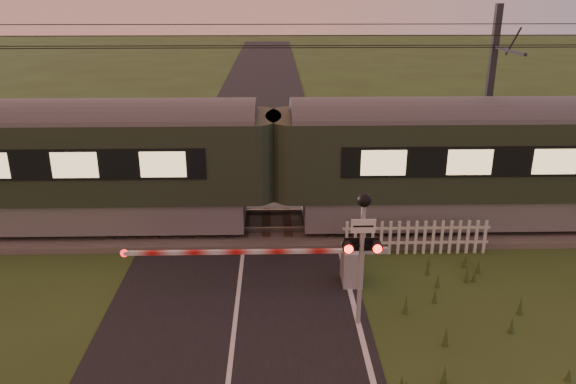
{
  "coord_description": "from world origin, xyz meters",
  "views": [
    {
      "loc": [
        0.92,
        -9.54,
        7.06
      ],
      "look_at": [
        1.23,
        3.2,
        2.39
      ],
      "focal_mm": 35.0,
      "sensor_mm": 36.0,
      "label": 1
    }
  ],
  "objects_px": {
    "boom_gate": "(338,263)",
    "catenary_mast": "(488,104)",
    "train": "(274,162)",
    "crossing_signal": "(362,237)",
    "picket_fence": "(416,237)"
  },
  "relations": [
    {
      "from": "boom_gate",
      "to": "picket_fence",
      "type": "height_order",
      "value": "boom_gate"
    },
    {
      "from": "train",
      "to": "boom_gate",
      "type": "distance_m",
      "value": 4.16
    },
    {
      "from": "train",
      "to": "catenary_mast",
      "type": "xyz_separation_m",
      "value": [
        7.12,
        2.22,
        1.3
      ]
    },
    {
      "from": "train",
      "to": "picket_fence",
      "type": "height_order",
      "value": "train"
    },
    {
      "from": "picket_fence",
      "to": "crossing_signal",
      "type": "bearing_deg",
      "value": -121.18
    },
    {
      "from": "crossing_signal",
      "to": "train",
      "type": "bearing_deg",
      "value": 109.11
    },
    {
      "from": "crossing_signal",
      "to": "catenary_mast",
      "type": "xyz_separation_m",
      "value": [
        5.27,
        7.58,
        1.29
      ]
    },
    {
      "from": "boom_gate",
      "to": "catenary_mast",
      "type": "bearing_deg",
      "value": 45.99
    },
    {
      "from": "crossing_signal",
      "to": "picket_fence",
      "type": "bearing_deg",
      "value": 58.82
    },
    {
      "from": "boom_gate",
      "to": "crossing_signal",
      "type": "height_order",
      "value": "crossing_signal"
    },
    {
      "from": "train",
      "to": "boom_gate",
      "type": "relative_size",
      "value": 6.0
    },
    {
      "from": "boom_gate",
      "to": "catenary_mast",
      "type": "distance_m",
      "value": 8.47
    },
    {
      "from": "train",
      "to": "crossing_signal",
      "type": "xyz_separation_m",
      "value": [
        1.85,
        -5.35,
        0.0
      ]
    },
    {
      "from": "train",
      "to": "boom_gate",
      "type": "xyz_separation_m",
      "value": [
        1.59,
        -3.5,
        -1.58
      ]
    },
    {
      "from": "boom_gate",
      "to": "crossing_signal",
      "type": "relative_size",
      "value": 2.13
    }
  ]
}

